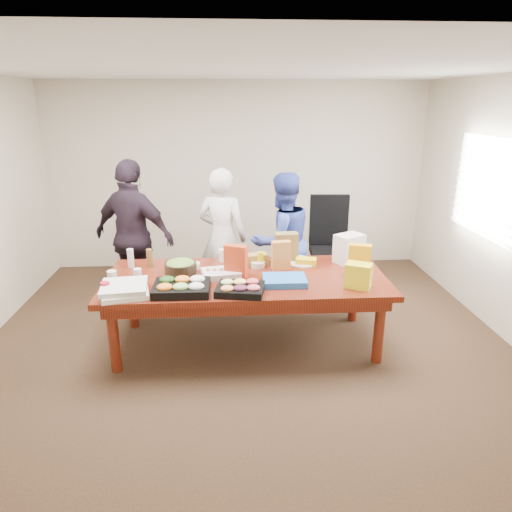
{
  "coord_description": "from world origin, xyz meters",
  "views": [
    {
      "loc": [
        -0.19,
        -4.31,
        2.43
      ],
      "look_at": [
        0.1,
        0.1,
        0.93
      ],
      "focal_mm": 32.32,
      "sensor_mm": 36.0,
      "label": 1
    }
  ],
  "objects": [
    {
      "name": "floor",
      "position": [
        0.0,
        0.0,
        -0.01
      ],
      "size": [
        5.5,
        5.0,
        0.02
      ],
      "primitive_type": "cube",
      "color": "#47301E",
      "rests_on": "ground"
    },
    {
      "name": "ceiling",
      "position": [
        0.0,
        0.0,
        2.71
      ],
      "size": [
        5.5,
        5.0,
        0.02
      ],
      "primitive_type": "cube",
      "color": "white",
      "rests_on": "wall_back"
    },
    {
      "name": "wall_back",
      "position": [
        0.0,
        2.5,
        1.35
      ],
      "size": [
        5.5,
        0.04,
        2.7
      ],
      "primitive_type": "cube",
      "color": "beige",
      "rests_on": "floor"
    },
    {
      "name": "wall_front",
      "position": [
        0.0,
        -2.5,
        1.35
      ],
      "size": [
        5.5,
        0.04,
        2.7
      ],
      "primitive_type": "cube",
      "color": "beige",
      "rests_on": "floor"
    },
    {
      "name": "window_panel",
      "position": [
        2.72,
        0.6,
        1.5
      ],
      "size": [
        0.03,
        1.4,
        1.1
      ],
      "primitive_type": "cube",
      "color": "white",
      "rests_on": "wall_right"
    },
    {
      "name": "window_blinds",
      "position": [
        2.68,
        0.6,
        1.5
      ],
      "size": [
        0.04,
        1.36,
        1.0
      ],
      "primitive_type": "cube",
      "color": "beige",
      "rests_on": "wall_right"
    },
    {
      "name": "conference_table",
      "position": [
        0.0,
        0.0,
        0.38
      ],
      "size": [
        2.8,
        1.2,
        0.75
      ],
      "primitive_type": "cube",
      "color": "#4C1C0F",
      "rests_on": "floor"
    },
    {
      "name": "office_chair",
      "position": [
        1.16,
        1.28,
        0.6
      ],
      "size": [
        0.65,
        0.65,
        1.21
      ],
      "primitive_type": "cube",
      "rotation": [
        0.0,
        0.0,
        -0.06
      ],
      "color": "black",
      "rests_on": "floor"
    },
    {
      "name": "person_center",
      "position": [
        -0.24,
        1.07,
        0.85
      ],
      "size": [
        0.72,
        0.6,
        1.69
      ],
      "primitive_type": "imported",
      "rotation": [
        0.0,
        0.0,
        2.77
      ],
      "color": "silver",
      "rests_on": "floor"
    },
    {
      "name": "person_right",
      "position": [
        0.47,
        0.92,
        0.83
      ],
      "size": [
        0.99,
        0.9,
        1.65
      ],
      "primitive_type": "imported",
      "rotation": [
        0.0,
        0.0,
        3.56
      ],
      "color": "#2F429C",
      "rests_on": "floor"
    },
    {
      "name": "person_left",
      "position": [
        -1.27,
        0.97,
        0.9
      ],
      "size": [
        1.15,
        0.87,
        1.81
      ],
      "primitive_type": "imported",
      "rotation": [
        0.0,
        0.0,
        2.68
      ],
      "color": "black",
      "rests_on": "floor"
    },
    {
      "name": "veggie_tray",
      "position": [
        -0.61,
        -0.36,
        0.79
      ],
      "size": [
        0.52,
        0.41,
        0.08
      ],
      "primitive_type": "cube",
      "rotation": [
        0.0,
        0.0,
        -0.02
      ],
      "color": "black",
      "rests_on": "conference_table"
    },
    {
      "name": "fruit_tray",
      "position": [
        -0.07,
        -0.41,
        0.78
      ],
      "size": [
        0.48,
        0.41,
        0.07
      ],
      "primitive_type": "cube",
      "rotation": [
        0.0,
        0.0,
        -0.19
      ],
      "color": "black",
      "rests_on": "conference_table"
    },
    {
      "name": "sheet_cake",
      "position": [
        -0.25,
        0.01,
        0.78
      ],
      "size": [
        0.41,
        0.34,
        0.06
      ],
      "primitive_type": "cube",
      "rotation": [
        0.0,
        0.0,
        0.18
      ],
      "color": "silver",
      "rests_on": "conference_table"
    },
    {
      "name": "salad_bowl",
      "position": [
        -0.67,
        0.16,
        0.8
      ],
      "size": [
        0.41,
        0.41,
        0.11
      ],
      "primitive_type": "cylinder",
      "rotation": [
        0.0,
        0.0,
        -0.3
      ],
      "color": "black",
      "rests_on": "conference_table"
    },
    {
      "name": "chip_bag_blue",
      "position": [
        0.36,
        -0.21,
        0.78
      ],
      "size": [
        0.42,
        0.32,
        0.06
      ],
      "primitive_type": "cube",
      "rotation": [
        0.0,
        0.0,
        -0.02
      ],
      "color": "blue",
      "rests_on": "conference_table"
    },
    {
      "name": "chip_bag_red",
      "position": [
        -0.1,
        0.0,
        0.91
      ],
      "size": [
        0.24,
        0.17,
        0.33
      ],
      "primitive_type": "cube",
      "rotation": [
        0.0,
        0.0,
        -0.37
      ],
      "color": "#AF3115",
      "rests_on": "conference_table"
    },
    {
      "name": "chip_bag_yellow",
      "position": [
        1.13,
        -0.06,
        0.91
      ],
      "size": [
        0.23,
        0.15,
        0.33
      ],
      "primitive_type": "cube",
      "rotation": [
        0.0,
        0.0,
        -0.33
      ],
      "color": "#E8A512",
      "rests_on": "conference_table"
    },
    {
      "name": "chip_bag_orange",
      "position": [
        0.37,
        0.19,
        0.9
      ],
      "size": [
        0.2,
        0.11,
        0.3
      ],
      "primitive_type": "cube",
      "rotation": [
        0.0,
        0.0,
        0.13
      ],
      "color": "#C67E38",
      "rests_on": "conference_table"
    },
    {
      "name": "mayo_jar",
      "position": [
        -0.23,
        0.47,
        0.82
      ],
      "size": [
        0.11,
        0.11,
        0.14
      ],
      "primitive_type": "cylinder",
      "rotation": [
        0.0,
        0.0,
        0.24
      ],
      "color": "silver",
      "rests_on": "conference_table"
    },
    {
      "name": "mustard_bottle",
      "position": [
        0.16,
        0.27,
        0.83
      ],
      "size": [
        0.06,
        0.06,
        0.16
      ],
      "primitive_type": "cylinder",
      "rotation": [
        0.0,
        0.0,
        -0.1
      ],
      "color": "#D5CE09",
      "rests_on": "conference_table"
    },
    {
      "name": "dressing_bottle",
      "position": [
        -1.01,
        0.35,
        0.85
      ],
      "size": [
        0.07,
        0.07,
        0.19
      ],
      "primitive_type": "cylinder",
      "rotation": [
        0.0,
        0.0,
        0.12
      ],
      "color": "brown",
      "rests_on": "conference_table"
    },
    {
      "name": "ranch_bottle",
      "position": [
        -1.2,
        0.35,
        0.85
      ],
      "size": [
        0.07,
        0.07,
        0.2
      ],
      "primitive_type": "cylinder",
      "rotation": [
        0.0,
        0.0,
        -0.08
      ],
      "color": "silver",
      "rests_on": "conference_table"
    },
    {
      "name": "banana_bunch",
      "position": [
        0.66,
        0.3,
        0.79
      ],
      "size": [
        0.24,
        0.18,
        0.07
      ],
      "primitive_type": "cube",
      "rotation": [
        0.0,
        0.0,
        -0.26
      ],
      "color": "yellow",
      "rests_on": "conference_table"
    },
    {
      "name": "bread_loaf",
      "position": [
        0.09,
        0.33,
        0.81
      ],
      "size": [
        0.32,
        0.19,
        0.12
      ],
      "primitive_type": "cube",
      "rotation": [
        0.0,
        0.0,
        0.22
      ],
      "color": "olive",
      "rests_on": "conference_table"
    },
    {
      "name": "kraft_bag",
      "position": [
        0.46,
        0.44,
        0.91
      ],
      "size": [
        0.25,
        0.15,
        0.32
      ],
      "primitive_type": "cube",
      "rotation": [
        0.0,
        0.0,
        0.04
      ],
      "color": "brown",
      "rests_on": "conference_table"
    },
    {
      "name": "red_cup",
      "position": [
        -1.3,
        -0.36,
        0.81
      ],
      "size": [
        0.11,
        0.11,
        0.11
      ],
      "primitive_type": "cylinder",
      "rotation": [
        0.0,
        0.0,
        -0.35
      ],
      "color": "#A9152A",
      "rests_on": "conference_table"
    },
    {
      "name": "clear_cup_a",
      "position": [
        -1.3,
        -0.09,
        0.81
      ],
      "size": [
        0.1,
        0.1,
        0.12
      ],
      "primitive_type": "cylinder",
      "rotation": [
        0.0,
        0.0,
        -0.16
      ],
      "color": "silver",
      "rests_on": "conference_table"
    },
    {
      "name": "clear_cup_b",
      "position": [
        -1.07,
        -0.0,
        0.8
      ],
      "size": [
        0.1,
        0.1,
        0.11
      ],
      "primitive_type": "cylinder",
      "rotation": [
        0.0,
        0.0,
        -0.28
      ],
      "color": "white",
      "rests_on": "conference_table"
    },
    {
      "name": "pizza_box_lower",
      "position": [
        -1.12,
        -0.38,
        0.77
      ],
      "size": [
        0.48,
        0.48,
        0.05
      ],
      "primitive_type": "cube",
      "rotation": [
        0.0,
        0.0,
        0.2
      ],
      "color": "white",
      "rests_on": "conference_table"
    },
    {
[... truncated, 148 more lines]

